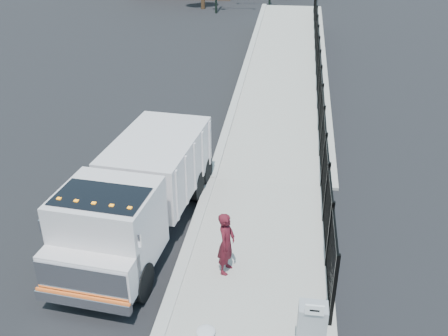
# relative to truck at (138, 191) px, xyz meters

# --- Properties ---
(ground) EXTENTS (120.00, 120.00, 0.00)m
(ground) POSITION_rel_truck_xyz_m (1.43, -0.84, -1.34)
(ground) COLOR black
(ground) RESTS_ON ground
(sidewalk) EXTENTS (3.55, 12.00, 0.12)m
(sidewalk) POSITION_rel_truck_xyz_m (3.36, -2.84, -1.28)
(sidewalk) COLOR #9E998E
(sidewalk) RESTS_ON ground
(curb) EXTENTS (0.30, 12.00, 0.16)m
(curb) POSITION_rel_truck_xyz_m (1.43, -2.84, -1.26)
(curb) COLOR #ADAAA3
(curb) RESTS_ON ground
(ramp) EXTENTS (3.95, 24.06, 3.19)m
(ramp) POSITION_rel_truck_xyz_m (3.56, 15.16, -1.34)
(ramp) COLOR #9E998E
(ramp) RESTS_ON ground
(iron_fence) EXTENTS (0.10, 28.00, 1.80)m
(iron_fence) POSITION_rel_truck_xyz_m (4.98, 11.16, -0.44)
(iron_fence) COLOR black
(iron_fence) RESTS_ON ground
(truck) EXTENTS (2.83, 7.14, 2.39)m
(truck) POSITION_rel_truck_xyz_m (0.00, 0.00, 0.00)
(truck) COLOR black
(truck) RESTS_ON ground
(worker) EXTENTS (0.50, 0.66, 1.62)m
(worker) POSITION_rel_truck_xyz_m (2.55, -1.39, -0.41)
(worker) COLOR #50111B
(worker) RESTS_ON sidewalk
(utility_cabinet) EXTENTS (0.55, 0.40, 1.25)m
(utility_cabinet) POSITION_rel_truck_xyz_m (4.53, -3.70, -0.60)
(utility_cabinet) COLOR gray
(utility_cabinet) RESTS_ON sidewalk
(arrow_sign) EXTENTS (0.35, 0.04, 0.22)m
(arrow_sign) POSITION_rel_truck_xyz_m (4.53, -3.92, 0.14)
(arrow_sign) COLOR white
(arrow_sign) RESTS_ON utility_cabinet
(debris) EXTENTS (0.41, 0.41, 0.10)m
(debris) POSITION_rel_truck_xyz_m (2.41, -3.47, -1.17)
(debris) COLOR silver
(debris) RESTS_ON sidewalk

